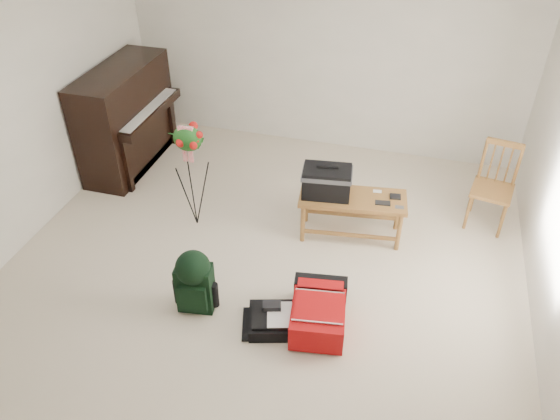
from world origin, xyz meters
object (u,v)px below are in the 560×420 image
(red_suitcase, at_px, (320,308))
(bench, at_px, (335,185))
(green_backpack, at_px, (194,279))
(piano, at_px, (127,120))
(flower_stand, at_px, (192,177))
(black_duffel, at_px, (277,319))
(dining_chair, at_px, (492,187))

(red_suitcase, bearing_deg, bench, 87.72)
(bench, distance_m, red_suitcase, 1.36)
(green_backpack, bearing_deg, piano, 121.35)
(green_backpack, distance_m, flower_stand, 1.28)
(red_suitcase, height_order, black_duffel, red_suitcase)
(bench, height_order, red_suitcase, bench)
(dining_chair, height_order, black_duffel, dining_chair)
(piano, height_order, black_duffel, piano)
(black_duffel, distance_m, flower_stand, 1.79)
(piano, relative_size, green_backpack, 2.37)
(black_duffel, height_order, flower_stand, flower_stand)
(bench, bearing_deg, piano, 158.03)
(red_suitcase, bearing_deg, black_duffel, -163.70)
(piano, xyz_separation_m, red_suitcase, (2.87, -1.99, -0.45))
(red_suitcase, relative_size, green_backpack, 1.17)
(red_suitcase, height_order, flower_stand, flower_stand)
(piano, distance_m, red_suitcase, 3.52)
(piano, xyz_separation_m, dining_chair, (4.29, -0.09, -0.14))
(black_duffel, height_order, green_backpack, green_backpack)
(piano, relative_size, black_duffel, 2.54)
(flower_stand, bearing_deg, dining_chair, 10.24)
(piano, xyz_separation_m, flower_stand, (1.27, -0.97, -0.00))
(piano, relative_size, dining_chair, 1.59)
(piano, height_order, dining_chair, piano)
(piano, height_order, green_backpack, piano)
(black_duffel, bearing_deg, piano, 123.28)
(dining_chair, distance_m, green_backpack, 3.25)
(red_suitcase, height_order, green_backpack, green_backpack)
(piano, distance_m, black_duffel, 3.35)
(dining_chair, bearing_deg, red_suitcase, -116.84)
(bench, bearing_deg, flower_stand, -177.05)
(bench, relative_size, black_duffel, 1.92)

